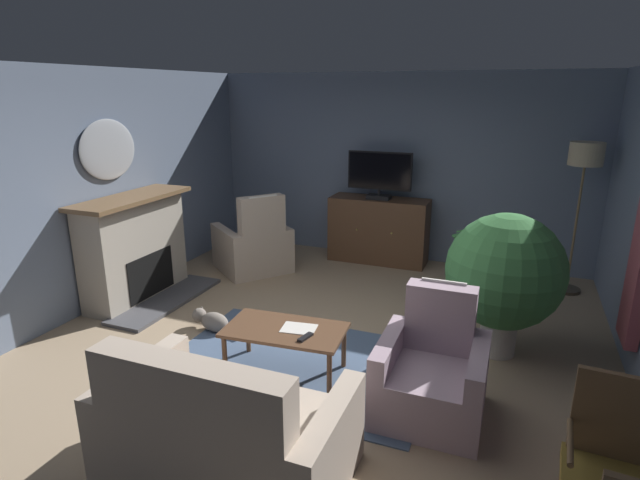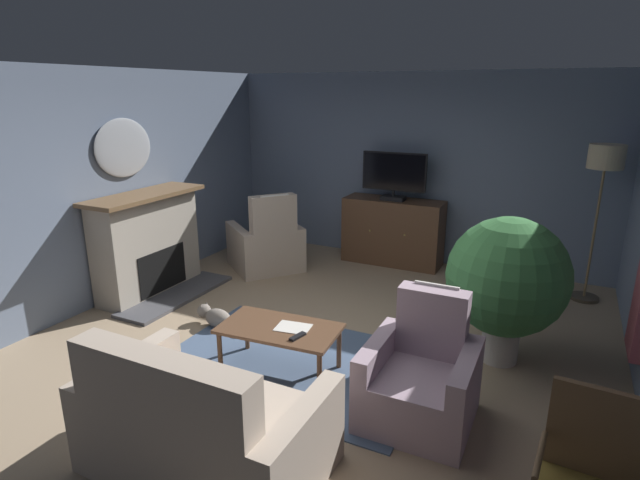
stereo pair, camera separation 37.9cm
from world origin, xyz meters
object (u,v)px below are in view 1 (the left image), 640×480
object	(u,v)px
tv_cabinet	(379,232)
coffee_table	(285,333)
fireplace	(136,250)
tv_remote	(305,337)
armchair_in_far_corner	(254,247)
wall_mirror_oval	(108,150)
cat	(212,321)
sofa_floral	(223,434)
armchair_facing_sofa	(432,375)
folded_newspaper	(299,328)
side_chair_beside_plant	(614,469)
potted_plant_small_fern_corner	(505,273)
floor_lamp	(584,170)
potted_plant_tall_palm_by_window	(475,289)
television	(380,174)

from	to	relation	value
tv_cabinet	coffee_table	bearing A→B (deg)	-88.97
tv_cabinet	fireplace	bearing A→B (deg)	-134.11
fireplace	tv_remote	xyz separation A→B (m)	(2.65, -1.01, -0.16)
fireplace	armchair_in_far_corner	xyz separation A→B (m)	(0.83, 1.38, -0.26)
wall_mirror_oval	cat	xyz separation A→B (m)	(1.56, -0.44, -1.69)
sofa_floral	armchair_facing_sofa	world-z (taller)	sofa_floral
folded_newspaper	side_chair_beside_plant	bearing A→B (deg)	-32.75
folded_newspaper	armchair_facing_sofa	xyz separation A→B (m)	(1.19, -0.13, -0.13)
tv_remote	armchair_in_far_corner	xyz separation A→B (m)	(-1.82, 2.40, -0.11)
armchair_in_far_corner	potted_plant_small_fern_corner	world-z (taller)	potted_plant_small_fern_corner
armchair_in_far_corner	side_chair_beside_plant	bearing A→B (deg)	-39.58
wall_mirror_oval	armchair_in_far_corner	xyz separation A→B (m)	(1.08, 1.38, -1.45)
fireplace	folded_newspaper	size ratio (longest dim) A/B	5.30
wall_mirror_oval	sofa_floral	size ratio (longest dim) A/B	0.55
tv_remote	armchair_in_far_corner	bearing A→B (deg)	50.51
wall_mirror_oval	floor_lamp	world-z (taller)	wall_mirror_oval
folded_newspaper	potted_plant_tall_palm_by_window	world-z (taller)	potted_plant_tall_palm_by_window
tv_cabinet	tv_remote	world-z (taller)	tv_cabinet
potted_plant_small_fern_corner	potted_plant_tall_palm_by_window	size ratio (longest dim) A/B	1.40
potted_plant_small_fern_corner	floor_lamp	size ratio (longest dim) A/B	0.74
tv_remote	coffee_table	bearing A→B (deg)	79.72
tv_cabinet	sofa_floral	xyz separation A→B (m)	(0.24, -4.63, -0.13)
coffee_table	television	bearing A→B (deg)	91.05
fireplace	floor_lamp	world-z (taller)	floor_lamp
coffee_table	cat	bearing A→B (deg)	156.59
sofa_floral	side_chair_beside_plant	world-z (taller)	sofa_floral
side_chair_beside_plant	cat	xyz separation A→B (m)	(-3.50, 1.47, -0.42)
coffee_table	folded_newspaper	size ratio (longest dim) A/B	3.66
fireplace	floor_lamp	size ratio (longest dim) A/B	0.85
tv_remote	floor_lamp	size ratio (longest dim) A/B	0.09
cat	sofa_floral	bearing A→B (deg)	-54.46
wall_mirror_oval	cat	bearing A→B (deg)	-15.58
tv_cabinet	armchair_facing_sofa	size ratio (longest dim) A/B	1.44
folded_newspaper	cat	size ratio (longest dim) A/B	0.46
potted_plant_small_fern_corner	floor_lamp	distance (m)	2.23
coffee_table	armchair_facing_sofa	distance (m)	1.31
side_chair_beside_plant	cat	size ratio (longest dim) A/B	1.53
sofa_floral	folded_newspaper	bearing A→B (deg)	92.63
fireplace	armchair_facing_sofa	bearing A→B (deg)	-15.02
potted_plant_small_fern_corner	wall_mirror_oval	bearing A→B (deg)	-177.66
tv_cabinet	potted_plant_tall_palm_by_window	size ratio (longest dim) A/B	1.44
folded_newspaper	armchair_facing_sofa	distance (m)	1.20
coffee_table	potted_plant_small_fern_corner	size ratio (longest dim) A/B	0.79
armchair_facing_sofa	potted_plant_tall_palm_by_window	world-z (taller)	potted_plant_tall_palm_by_window
tv_cabinet	armchair_facing_sofa	xyz separation A→B (m)	(1.37, -3.42, -0.14)
fireplace	cat	world-z (taller)	fireplace
cat	tv_cabinet	bearing A→B (deg)	70.17
tv_remote	side_chair_beside_plant	distance (m)	2.34
floor_lamp	armchair_facing_sofa	bearing A→B (deg)	-110.51
coffee_table	side_chair_beside_plant	world-z (taller)	side_chair_beside_plant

